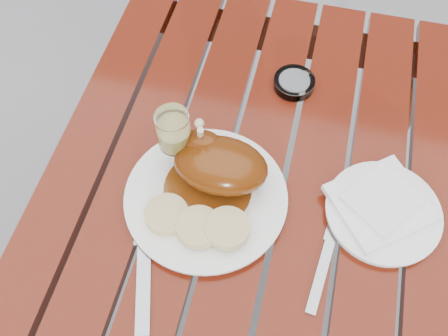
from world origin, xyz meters
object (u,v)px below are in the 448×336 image
at_px(dinner_plate, 206,198).
at_px(table, 239,280).
at_px(wine_glass, 175,142).
at_px(ashtray, 294,83).
at_px(side_plate, 383,213).

bearing_deg(dinner_plate, table, -8.21).
relative_size(wine_glass, ashtray, 1.73).
relative_size(table, dinner_plate, 3.96).
bearing_deg(wine_glass, side_plate, -2.53).
xyz_separation_m(wine_glass, side_plate, (0.40, -0.02, -0.07)).
xyz_separation_m(dinner_plate, side_plate, (0.32, 0.05, -0.00)).
height_order(table, side_plate, side_plate).
relative_size(dinner_plate, side_plate, 1.43).
xyz_separation_m(side_plate, ashtray, (-0.21, 0.27, 0.00)).
relative_size(side_plate, ashtray, 2.41).
xyz_separation_m(wine_glass, ashtray, (0.19, 0.25, -0.07)).
relative_size(table, wine_glass, 7.86).
bearing_deg(dinner_plate, wine_glass, 138.17).
distance_m(wine_glass, ashtray, 0.32).
bearing_deg(ashtray, table, -96.40).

